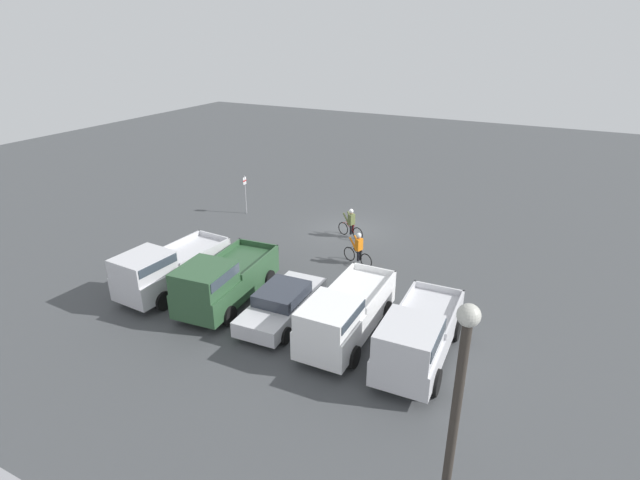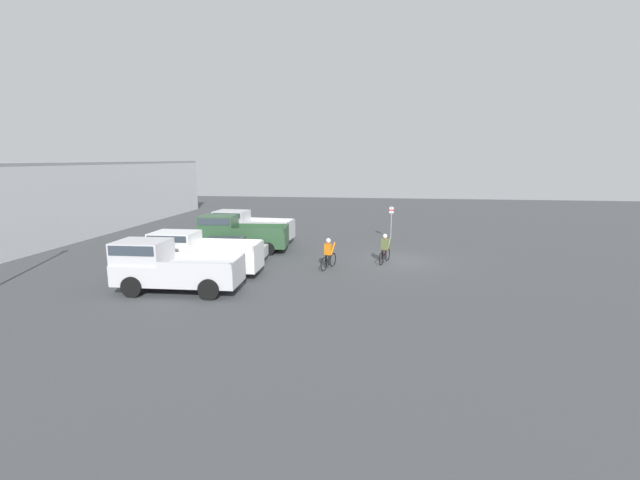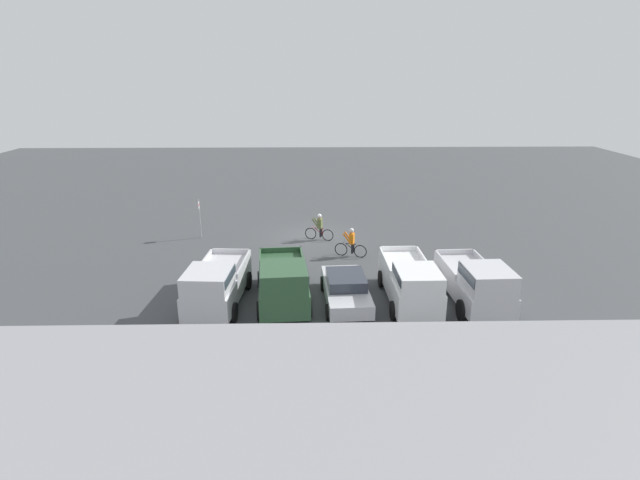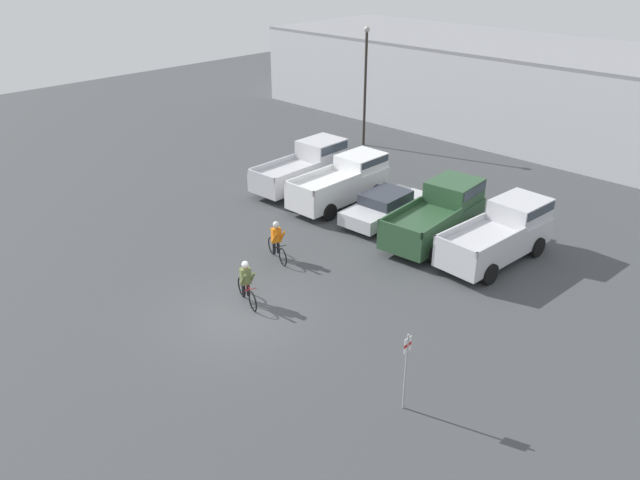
# 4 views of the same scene
# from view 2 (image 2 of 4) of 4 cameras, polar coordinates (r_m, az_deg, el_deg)

# --- Properties ---
(ground_plane) EXTENTS (80.00, 80.00, 0.00)m
(ground_plane) POSITION_cam_2_polar(r_m,az_deg,el_deg) (24.89, 10.29, -2.78)
(ground_plane) COLOR #424447
(pickup_truck_0) EXTENTS (2.32, 5.48, 2.25)m
(pickup_truck_0) POSITION_cam_2_polar(r_m,az_deg,el_deg) (19.92, -19.71, -3.20)
(pickup_truck_0) COLOR silver
(pickup_truck_0) RESTS_ON ground_plane
(pickup_truck_1) EXTENTS (2.18, 5.45, 2.16)m
(pickup_truck_1) POSITION_cam_2_polar(r_m,az_deg,el_deg) (22.28, -15.79, -1.66)
(pickup_truck_1) COLOR white
(pickup_truck_1) RESTS_ON ground_plane
(sedan_0) EXTENTS (2.18, 4.73, 1.37)m
(sedan_0) POSITION_cam_2_polar(r_m,az_deg,el_deg) (24.80, -12.59, -1.26)
(sedan_0) COLOR silver
(sedan_0) RESTS_ON ground_plane
(pickup_truck_2) EXTENTS (2.62, 5.56, 2.28)m
(pickup_truck_2) POSITION_cam_2_polar(r_m,az_deg,el_deg) (27.34, -11.06, 0.90)
(pickup_truck_2) COLOR #2D5133
(pickup_truck_2) RESTS_ON ground_plane
(pickup_truck_3) EXTENTS (2.43, 5.49, 2.21)m
(pickup_truck_3) POSITION_cam_2_polar(r_m,az_deg,el_deg) (30.08, -9.57, 1.80)
(pickup_truck_3) COLOR silver
(pickup_truck_3) RESTS_ON ground_plane
(cyclist_0) EXTENTS (1.75, 0.68, 1.67)m
(cyclist_0) POSITION_cam_2_polar(r_m,az_deg,el_deg) (24.22, 8.62, -1.11)
(cyclist_0) COLOR black
(cyclist_0) RESTS_ON ground_plane
(cyclist_1) EXTENTS (1.76, 0.68, 1.68)m
(cyclist_1) POSITION_cam_2_polar(r_m,az_deg,el_deg) (22.69, 1.13, -1.76)
(cyclist_1) COLOR black
(cyclist_1) RESTS_ON ground_plane
(fire_lane_sign) EXTENTS (0.06, 0.30, 2.44)m
(fire_lane_sign) POSITION_cam_2_polar(r_m,az_deg,el_deg) (31.39, 9.48, 2.78)
(fire_lane_sign) COLOR #9E9EA3
(fire_lane_sign) RESTS_ON ground_plane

